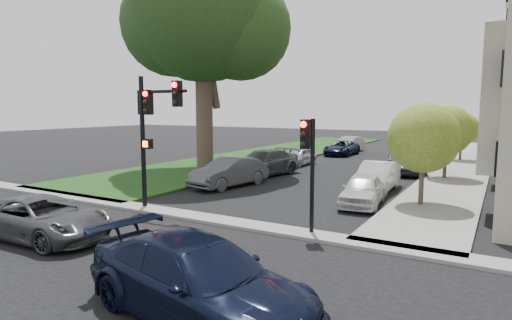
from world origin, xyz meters
The scene contains 20 objects.
ground centered at (0.00, 0.00, 0.00)m, with size 140.00×140.00×0.00m, color black.
grass_strip centered at (-9.00, 24.00, 0.06)m, with size 8.00×44.00×0.12m, color #15330C.
sidewalk_right centered at (6.75, 24.00, 0.06)m, with size 3.50×44.00×0.12m, color gray.
sidewalk_cross centered at (0.00, 2.00, 0.06)m, with size 60.00×1.00×0.12m, color gray.
eucalyptus centered at (-8.44, 12.47, 10.78)m, with size 11.14×10.11×15.78m.
small_tree_a centered at (6.20, 8.39, 2.95)m, with size 2.96×2.96×4.44m.
small_tree_b centered at (6.20, 16.54, 2.92)m, with size 2.92×2.92×4.39m.
small_tree_c centered at (6.20, 26.49, 2.58)m, with size 2.58×2.58×3.87m.
traffic_signal_main centered at (-3.37, 2.24, 3.79)m, with size 2.68×0.69×5.50m.
traffic_signal_secondary centered at (3.64, 2.19, 2.70)m, with size 0.50×0.41×3.87m.
car_cross_near centered at (-3.60, -2.55, 0.69)m, with size 2.29×4.97×1.38m, color #3F4247.
car_cross_far centered at (4.04, -4.21, 0.81)m, with size 2.27×5.58×1.62m, color black.
car_parked_0 centered at (3.96, 7.42, 0.68)m, with size 1.61×3.99×1.36m, color silver.
car_parked_1 centered at (3.65, 10.98, 0.74)m, with size 1.56×4.48×1.48m, color silver.
car_parked_2 centered at (3.71, 18.10, 0.76)m, with size 2.51×5.44×1.51m, color #3F4247.
car_parked_5 centered at (-3.54, 8.22, 0.79)m, with size 1.66×4.77×1.57m, color #3F4247.
car_parked_6 centered at (-3.77, 12.38, 0.80)m, with size 2.25×5.54×1.61m, color #3F4247.
car_parked_7 centered at (-3.92, 17.95, 0.65)m, with size 1.54×3.84×1.31m, color #999BA0.
car_parked_8 centered at (-3.43, 26.13, 0.65)m, with size 2.16×4.69×1.30m, color black.
car_parked_9 centered at (-3.89, 29.56, 0.73)m, with size 1.55×4.43×1.46m, color #999BA0.
Camera 1 is at (9.15, -10.70, 4.22)m, focal length 30.00 mm.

